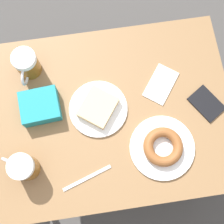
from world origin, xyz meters
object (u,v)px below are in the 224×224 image
plate_with_cake (98,108)px  beer_mug_left (27,64)px  napkin_folded (161,84)px  blue_pouch (40,106)px  beer_mug_center (23,167)px  fork (87,178)px  plate_with_donut (163,147)px  passport_near_edge (206,104)px

plate_with_cake → beer_mug_left: 0.32m
napkin_folded → blue_pouch: (-0.03, 0.47, 0.03)m
beer_mug_left → napkin_folded: bearing=-105.2°
napkin_folded → beer_mug_center: bearing=114.5°
plate_with_cake → blue_pouch: (0.03, 0.21, 0.01)m
plate_with_cake → fork: plate_with_cake is taller
plate_with_cake → beer_mug_center: (-0.18, 0.28, 0.04)m
beer_mug_left → beer_mug_center: 0.38m
plate_with_donut → beer_mug_left: bearing=50.2°
passport_near_edge → blue_pouch: size_ratio=1.03×
plate_with_cake → beer_mug_center: beer_mug_center is taller
beer_mug_center → napkin_folded: size_ratio=0.71×
plate_with_donut → napkin_folded: size_ratio=1.39×
beer_mug_left → fork: bearing=-159.5°
fork → passport_near_edge: passport_near_edge is taller
fork → blue_pouch: bearing=25.9°
beer_mug_center → blue_pouch: size_ratio=0.82×
plate_with_donut → blue_pouch: bearing=63.1°
beer_mug_left → beer_mug_center: bearing=173.7°
fork → blue_pouch: (0.28, 0.14, 0.03)m
beer_mug_left → blue_pouch: bearing=-169.7°
fork → blue_pouch: blue_pouch is taller
fork → passport_near_edge: bearing=-66.7°
passport_near_edge → napkin_folded: bearing=57.1°
napkin_folded → fork: 0.45m
beer_mug_left → passport_near_edge: size_ratio=0.85×
beer_mug_left → blue_pouch: (-0.16, -0.03, -0.03)m
plate_with_donut → beer_mug_center: (-0.00, 0.50, 0.04)m
blue_pouch → passport_near_edge: bearing=-96.8°
beer_mug_center → blue_pouch: (0.22, -0.07, -0.03)m
plate_with_donut → beer_mug_left: (0.38, 0.46, 0.04)m
plate_with_cake → beer_mug_left: size_ratio=1.70×
fork → beer_mug_center: bearing=72.5°
napkin_folded → blue_pouch: bearing=93.5°
beer_mug_center → fork: bearing=-107.5°
beer_mug_center → blue_pouch: 0.23m
beer_mug_center → passport_near_edge: size_ratio=0.80×
beer_mug_center → napkin_folded: bearing=-65.5°
passport_near_edge → blue_pouch: (0.07, 0.63, 0.03)m
plate_with_donut → beer_mug_center: bearing=90.2°
plate_with_donut → beer_mug_left: 0.59m
passport_near_edge → blue_pouch: blue_pouch is taller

